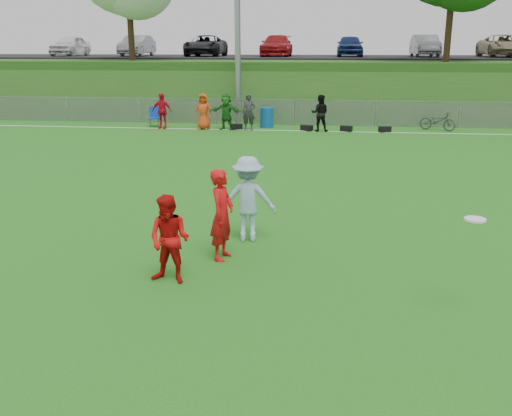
% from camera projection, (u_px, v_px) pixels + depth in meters
% --- Properties ---
extents(ground, '(120.00, 120.00, 0.00)m').
position_uv_depth(ground, '(227.00, 285.00, 9.73)').
color(ground, '#166916').
rests_on(ground, ground).
extents(sideline_far, '(60.00, 0.10, 0.01)m').
position_uv_depth(sideline_far, '(292.00, 131.00, 26.89)').
color(sideline_far, white).
rests_on(sideline_far, ground).
extents(fence, '(58.00, 0.06, 1.30)m').
position_uv_depth(fence, '(295.00, 112.00, 28.62)').
color(fence, gray).
rests_on(fence, ground).
extents(berm, '(120.00, 18.00, 3.00)m').
position_uv_depth(berm, '(304.00, 81.00, 38.87)').
color(berm, '#1A4D15').
rests_on(berm, ground).
extents(parking_lot, '(120.00, 12.00, 0.10)m').
position_uv_depth(parking_lot, '(306.00, 57.00, 40.35)').
color(parking_lot, black).
rests_on(parking_lot, berm).
extents(car_row, '(32.04, 5.18, 1.44)m').
position_uv_depth(car_row, '(289.00, 46.00, 39.32)').
color(car_row, white).
rests_on(car_row, parking_lot).
extents(spectator_row, '(8.52, 0.79, 1.69)m').
position_uv_depth(spectator_row, '(233.00, 112.00, 26.99)').
color(spectator_row, red).
rests_on(spectator_row, ground).
extents(gear_bags, '(7.57, 0.52, 0.26)m').
position_uv_depth(gear_bags, '(318.00, 128.00, 26.81)').
color(gear_bags, black).
rests_on(gear_bags, ground).
extents(player_red_left, '(0.54, 0.71, 1.74)m').
position_uv_depth(player_red_left, '(222.00, 215.00, 10.69)').
color(player_red_left, red).
rests_on(player_red_left, ground).
extents(player_red_center, '(0.85, 0.72, 1.54)m').
position_uv_depth(player_red_center, '(170.00, 240.00, 9.64)').
color(player_red_center, red).
rests_on(player_red_center, ground).
extents(player_blue, '(1.20, 0.76, 1.78)m').
position_uv_depth(player_blue, '(248.00, 199.00, 11.70)').
color(player_blue, '#95B6CF').
rests_on(player_blue, ground).
extents(frisbee, '(0.31, 0.31, 0.03)m').
position_uv_depth(frisbee, '(475.00, 219.00, 8.16)').
color(frisbee, white).
rests_on(frisbee, ground).
extents(recycling_bin, '(0.77, 0.77, 0.96)m').
position_uv_depth(recycling_bin, '(267.00, 118.00, 27.87)').
color(recycling_bin, '#0D4896').
rests_on(recycling_bin, ground).
extents(camp_chair, '(0.61, 0.62, 0.97)m').
position_uv_depth(camp_chair, '(155.00, 121.00, 28.11)').
color(camp_chair, '#103CB5').
rests_on(camp_chair, ground).
extents(bicycle, '(1.78, 1.27, 0.89)m').
position_uv_depth(bicycle, '(438.00, 121.00, 26.93)').
color(bicycle, '#2B2B2D').
rests_on(bicycle, ground).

